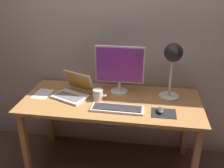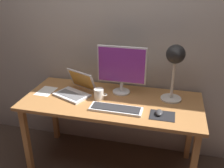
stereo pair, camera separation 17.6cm
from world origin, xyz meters
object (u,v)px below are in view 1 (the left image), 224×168
(laptop, at_px, (74,89))
(coffee_mug, at_px, (98,95))
(monitor, at_px, (120,67))
(mouse, at_px, (160,110))
(desk_lamp, at_px, (173,58))
(keyboard_main, at_px, (117,109))

(laptop, height_order, coffee_mug, laptop)
(monitor, height_order, laptop, monitor)
(monitor, xyz_separation_m, laptop, (-0.40, -0.12, -0.20))
(coffee_mug, bearing_deg, mouse, -14.77)
(coffee_mug, bearing_deg, desk_lamp, 13.53)
(laptop, bearing_deg, monitor, 17.05)
(desk_lamp, bearing_deg, coffee_mug, -166.47)
(monitor, height_order, desk_lamp, desk_lamp)
(mouse, bearing_deg, keyboard_main, -177.86)
(monitor, relative_size, coffee_mug, 3.69)
(laptop, height_order, mouse, laptop)
(monitor, relative_size, mouse, 4.71)
(keyboard_main, bearing_deg, desk_lamp, 35.21)
(laptop, distance_m, desk_lamp, 0.93)
(keyboard_main, distance_m, mouse, 0.36)
(monitor, height_order, mouse, monitor)
(desk_lamp, relative_size, coffee_mug, 4.14)
(keyboard_main, relative_size, mouse, 4.60)
(monitor, relative_size, keyboard_main, 1.02)
(monitor, bearing_deg, keyboard_main, -85.64)
(laptop, distance_m, mouse, 0.81)
(laptop, xyz_separation_m, mouse, (0.79, -0.20, -0.04))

